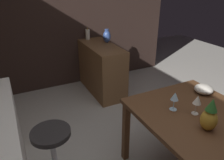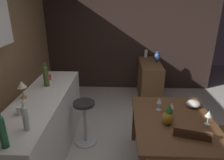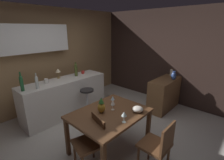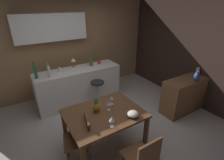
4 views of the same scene
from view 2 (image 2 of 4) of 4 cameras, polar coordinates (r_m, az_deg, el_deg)
name	(u,v)px [view 2 (image 2 of 4)]	position (r m, az deg, el deg)	size (l,w,h in m)	color
ground_plane	(140,158)	(3.13, 7.81, -20.76)	(9.00, 9.00, 0.00)	#B7B2A8
wall_side_right	(121,36)	(4.92, 2.42, 12.26)	(0.10, 4.40, 2.60)	#33231E
dining_table	(173,126)	(2.67, 16.72, -12.17)	(1.24, 0.96, 0.74)	#56351E
kitchen_counter	(44,127)	(3.06, -18.38, -12.28)	(2.10, 0.60, 0.90)	silver
sideboard_cabinet	(149,80)	(4.66, 10.29, 0.02)	(1.10, 0.44, 0.82)	brown
bar_stool	(85,122)	(3.19, -7.59, -11.40)	(0.34, 0.34, 0.70)	#262323
wine_glass_left	(209,114)	(2.62, 25.37, -8.57)	(0.08, 0.08, 0.18)	silver
wine_glass_right	(171,106)	(2.65, 16.22, -6.98)	(0.07, 0.07, 0.18)	silver
wine_glass_center	(159,101)	(2.74, 13.05, -5.73)	(0.07, 0.07, 0.17)	silver
pineapple_centerpiece	(168,116)	(2.47, 15.44, -9.52)	(0.13, 0.13, 0.27)	gold
fruit_bowl	(193,104)	(2.99, 21.68, -6.19)	(0.18, 0.18, 0.09)	beige
wine_bottle_clear	(25,117)	(2.17, -23.00, -9.43)	(0.06, 0.06, 0.33)	silver
wine_bottle_green	(2,130)	(2.00, -28.31, -12.16)	(0.07, 0.07, 0.39)	#1E592D
wine_bottle_olive	(46,75)	(3.12, -17.98, 1.33)	(0.08, 0.08, 0.36)	#475623
cup_red	(49,77)	(3.41, -17.20, 0.72)	(0.11, 0.08, 0.08)	red
cup_white	(21,110)	(2.51, -24.11, -7.70)	(0.12, 0.08, 0.10)	white
counter_lamp	(22,86)	(2.84, -23.87, -1.45)	(0.12, 0.12, 0.24)	#A58447
pillar_candle_tall	(146,54)	(4.91, 9.42, 7.29)	(0.07, 0.07, 0.20)	white
vase_ceramic_blue	(157,57)	(4.60, 12.50, 6.34)	(0.13, 0.13, 0.22)	#334C8C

